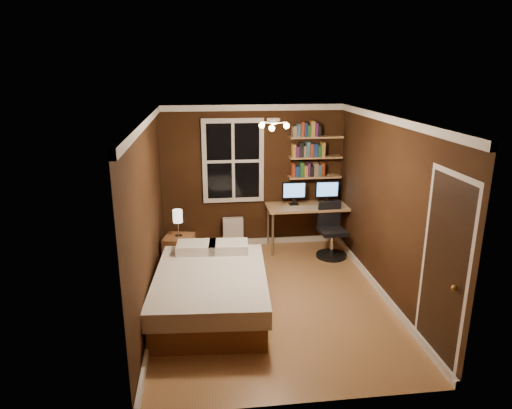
{
  "coord_description": "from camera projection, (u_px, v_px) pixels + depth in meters",
  "views": [
    {
      "loc": [
        -0.89,
        -5.66,
        3.09
      ],
      "look_at": [
        -0.15,
        0.45,
        1.24
      ],
      "focal_mm": 32.0,
      "sensor_mm": 36.0,
      "label": 1
    }
  ],
  "objects": [
    {
      "name": "floor",
      "position": [
        270.0,
        298.0,
        6.38
      ],
      "size": [
        4.2,
        4.2,
        0.0
      ],
      "primitive_type": "plane",
      "color": "olive",
      "rests_on": "ground"
    },
    {
      "name": "door_knob",
      "position": [
        454.0,
        288.0,
        4.51
      ],
      "size": [
        0.06,
        0.06,
        0.06
      ],
      "primitive_type": "sphere",
      "color": "#B98642",
      "rests_on": "door"
    },
    {
      "name": "desk_lamp",
      "position": [
        360.0,
        194.0,
        7.85
      ],
      "size": [
        0.14,
        0.32,
        0.44
      ],
      "primitive_type": null,
      "color": "silver",
      "rests_on": "desk"
    },
    {
      "name": "radiator",
      "position": [
        233.0,
        232.0,
        8.16
      ],
      "size": [
        0.36,
        0.13,
        0.54
      ],
      "primitive_type": "cube",
      "color": "silver",
      "rests_on": "ground"
    },
    {
      "name": "window",
      "position": [
        233.0,
        161.0,
        7.85
      ],
      "size": [
        1.06,
        0.06,
        1.46
      ],
      "primitive_type": "cube",
      "color": "silver",
      "rests_on": "wall_back"
    },
    {
      "name": "ceiling_fixture",
      "position": [
        273.0,
        126.0,
        5.59
      ],
      "size": [
        0.44,
        0.44,
        0.18
      ],
      "primitive_type": null,
      "color": "beige",
      "rests_on": "ceiling"
    },
    {
      "name": "bookshelf_lower",
      "position": [
        315.0,
        177.0,
        8.03
      ],
      "size": [
        0.92,
        0.22,
        0.03
      ],
      "primitive_type": "cube",
      "color": "#B07F55",
      "rests_on": "wall_back"
    },
    {
      "name": "bed",
      "position": [
        211.0,
        290.0,
        5.98
      ],
      "size": [
        1.57,
        2.08,
        0.68
      ],
      "rotation": [
        0.0,
        0.0,
        -0.07
      ],
      "color": "brown",
      "rests_on": "ground"
    },
    {
      "name": "wall_left",
      "position": [
        148.0,
        218.0,
        5.83
      ],
      "size": [
        0.04,
        4.2,
        2.5
      ],
      "primitive_type": "cube",
      "color": "black",
      "rests_on": "ground"
    },
    {
      "name": "nightstand",
      "position": [
        180.0,
        252.0,
        7.25
      ],
      "size": [
        0.51,
        0.51,
        0.55
      ],
      "primitive_type": "cube",
      "rotation": [
        0.0,
        0.0,
        -0.19
      ],
      "color": "brown",
      "rests_on": "ground"
    },
    {
      "name": "wall_back",
      "position": [
        253.0,
        177.0,
        8.01
      ],
      "size": [
        3.2,
        0.04,
        2.5
      ],
      "primitive_type": "cube",
      "color": "black",
      "rests_on": "ground"
    },
    {
      "name": "monitor_left",
      "position": [
        294.0,
        193.0,
        7.93
      ],
      "size": [
        0.42,
        0.12,
        0.41
      ],
      "primitive_type": null,
      "color": "black",
      "rests_on": "desk"
    },
    {
      "name": "bedside_lamp",
      "position": [
        178.0,
        223.0,
        7.1
      ],
      "size": [
        0.15,
        0.15,
        0.44
      ],
      "primitive_type": null,
      "color": "beige",
      "rests_on": "nightstand"
    },
    {
      "name": "ceiling",
      "position": [
        272.0,
        117.0,
        5.66
      ],
      "size": [
        3.2,
        4.2,
        0.02
      ],
      "primitive_type": "cube",
      "color": "white",
      "rests_on": "wall_back"
    },
    {
      "name": "books_row_lower",
      "position": [
        315.0,
        170.0,
        7.99
      ],
      "size": [
        0.54,
        0.16,
        0.23
      ],
      "primitive_type": null,
      "color": "maroon",
      "rests_on": "bookshelf_lower"
    },
    {
      "name": "books_row_upper",
      "position": [
        316.0,
        129.0,
        7.79
      ],
      "size": [
        0.48,
        0.16,
        0.23
      ],
      "primitive_type": null,
      "color": "#265A2A",
      "rests_on": "bookshelf_upper"
    },
    {
      "name": "wall_right",
      "position": [
        387.0,
        209.0,
        6.2
      ],
      "size": [
        0.04,
        4.2,
        2.5
      ],
      "primitive_type": "cube",
      "color": "black",
      "rests_on": "ground"
    },
    {
      "name": "desk",
      "position": [
        314.0,
        208.0,
        7.97
      ],
      "size": [
        1.67,
        0.62,
        0.79
      ],
      "color": "#B07F55",
      "rests_on": "ground"
    },
    {
      "name": "door",
      "position": [
        443.0,
        273.0,
        4.79
      ],
      "size": [
        0.03,
        0.82,
        2.05
      ],
      "primitive_type": null,
      "color": "black",
      "rests_on": "ground"
    },
    {
      "name": "office_chair",
      "position": [
        331.0,
        237.0,
        7.72
      ],
      "size": [
        0.51,
        0.51,
        0.93
      ],
      "rotation": [
        0.0,
        0.0,
        0.07
      ],
      "color": "black",
      "rests_on": "ground"
    },
    {
      "name": "bookshelf_middle",
      "position": [
        315.0,
        157.0,
        7.92
      ],
      "size": [
        0.92,
        0.22,
        0.03
      ],
      "primitive_type": "cube",
      "color": "#B07F55",
      "rests_on": "wall_back"
    },
    {
      "name": "monitor_right",
      "position": [
        327.0,
        192.0,
        8.0
      ],
      "size": [
        0.42,
        0.12,
        0.41
      ],
      "primitive_type": null,
      "color": "black",
      "rests_on": "desk"
    },
    {
      "name": "books_row_middle",
      "position": [
        316.0,
        150.0,
        7.89
      ],
      "size": [
        0.54,
        0.16,
        0.23
      ],
      "primitive_type": null,
      "color": "navy",
      "rests_on": "bookshelf_middle"
    },
    {
      "name": "bookshelf_upper",
      "position": [
        316.0,
        137.0,
        7.82
      ],
      "size": [
        0.92,
        0.22,
        0.03
      ],
      "primitive_type": "cube",
      "color": "#B07F55",
      "rests_on": "wall_back"
    }
  ]
}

